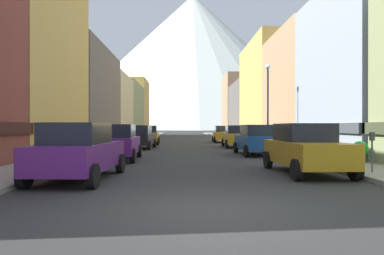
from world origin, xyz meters
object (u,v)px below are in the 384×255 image
(potted_plant_0, at_px, (360,151))
(streetlamp_right, at_px, (268,93))
(car_right_0, at_px, (305,148))
(pedestrian_0, at_px, (94,138))
(car_left_0, at_px, (79,151))
(car_right_3, at_px, (223,134))
(car_left_2, at_px, (140,137))
(car_left_3, at_px, (148,135))
(car_left_1, at_px, (118,142))
(car_right_1, at_px, (256,140))
(pedestrian_1, at_px, (294,138))
(car_right_2, at_px, (236,136))
(parking_meter_near, at_px, (372,146))

(potted_plant_0, relative_size, streetlamp_right, 0.15)
(car_right_0, distance_m, pedestrian_0, 14.31)
(car_left_0, relative_size, car_right_3, 1.01)
(car_left_2, xyz_separation_m, car_right_3, (7.60, 10.84, 0.00))
(car_left_2, bearing_deg, car_right_3, 54.97)
(car_right_3, bearing_deg, streetlamp_right, -83.45)
(car_left_3, distance_m, car_right_0, 22.33)
(car_left_1, height_order, car_right_0, same)
(car_right_1, height_order, potted_plant_0, car_right_1)
(car_right_0, relative_size, car_right_3, 1.00)
(potted_plant_0, bearing_deg, pedestrian_1, 96.55)
(car_left_3, height_order, pedestrian_1, pedestrian_1)
(potted_plant_0, bearing_deg, car_right_1, 118.85)
(car_left_2, distance_m, car_right_2, 7.73)
(car_right_0, bearing_deg, pedestrian_0, 134.62)
(car_right_2, bearing_deg, pedestrian_0, -151.16)
(car_right_2, relative_size, streetlamp_right, 0.76)
(streetlamp_right, bearing_deg, car_left_3, 134.32)
(car_right_1, bearing_deg, parking_meter_near, -77.76)
(potted_plant_0, distance_m, pedestrian_0, 15.40)
(car_left_1, xyz_separation_m, car_right_0, (7.60, -5.18, 0.00))
(car_left_1, height_order, pedestrian_1, pedestrian_1)
(pedestrian_0, bearing_deg, car_right_1, -11.45)
(car_left_2, xyz_separation_m, pedestrian_0, (-2.45, -4.11, 0.06))
(car_right_0, height_order, pedestrian_1, pedestrian_1)
(car_right_3, height_order, parking_meter_near, car_right_3)
(car_left_1, height_order, potted_plant_0, car_left_1)
(car_right_3, bearing_deg, car_right_2, -90.00)
(car_right_3, distance_m, parking_meter_near, 26.05)
(car_left_2, xyz_separation_m, car_right_1, (7.60, -6.15, 0.00))
(streetlamp_right, bearing_deg, potted_plant_0, -79.93)
(parking_meter_near, bearing_deg, car_left_1, 147.77)
(pedestrian_1, height_order, streetlamp_right, streetlamp_right)
(car_right_1, xyz_separation_m, pedestrian_0, (-10.05, 2.04, 0.06))
(car_left_2, distance_m, car_right_1, 9.78)
(pedestrian_1, bearing_deg, car_left_2, 151.66)
(parking_meter_near, relative_size, pedestrian_1, 0.76)
(car_left_3, bearing_deg, car_left_2, -90.04)
(car_left_0, distance_m, car_right_2, 18.64)
(parking_meter_near, bearing_deg, car_left_2, 122.26)
(car_left_2, height_order, pedestrian_1, pedestrian_1)
(car_left_3, relative_size, car_right_0, 1.01)
(car_left_0, height_order, potted_plant_0, car_left_0)
(car_left_2, relative_size, car_left_3, 1.00)
(potted_plant_0, height_order, streetlamp_right, streetlamp_right)
(car_left_2, distance_m, car_right_3, 13.24)
(car_right_2, distance_m, pedestrian_1, 7.27)
(car_right_1, height_order, car_right_2, same)
(car_left_2, height_order, car_right_2, same)
(car_left_0, bearing_deg, car_right_0, 9.70)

